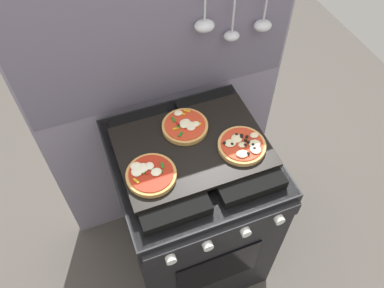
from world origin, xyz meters
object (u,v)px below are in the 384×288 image
(baking_tray, at_px, (192,147))
(pizza_center, at_px, (185,126))
(stove, at_px, (192,209))
(pizza_right, at_px, (242,145))
(pizza_left, at_px, (150,174))

(baking_tray, bearing_deg, pizza_center, 85.96)
(stove, height_order, pizza_right, pizza_right)
(baking_tray, relative_size, pizza_center, 3.11)
(pizza_right, bearing_deg, pizza_left, -179.93)
(baking_tray, bearing_deg, pizza_right, -23.70)
(baking_tray, distance_m, pizza_center, 0.09)
(stove, height_order, pizza_center, pizza_center)
(baking_tray, relative_size, pizza_left, 3.11)
(pizza_right, height_order, pizza_center, pizza_right)
(baking_tray, relative_size, pizza_right, 3.11)
(stove, distance_m, baking_tray, 0.46)
(pizza_left, relative_size, pizza_center, 1.00)
(baking_tray, bearing_deg, stove, -90.00)
(baking_tray, xyz_separation_m, pizza_right, (0.17, -0.07, 0.02))
(stove, bearing_deg, pizza_right, -23.22)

